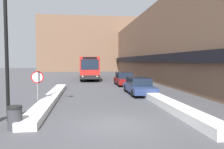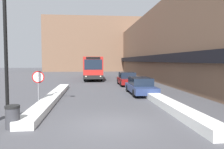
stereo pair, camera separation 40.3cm
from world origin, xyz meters
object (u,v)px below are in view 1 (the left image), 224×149
object	(u,v)px
city_bus	(89,67)
stop_sign	(37,81)
parked_car_front	(139,86)
parked_car_middle	(124,79)
trash_bin	(15,118)
street_lamp	(12,32)

from	to	relation	value
city_bus	stop_sign	xyz separation A→B (m)	(-3.62, -19.43, -0.24)
parked_car_front	stop_sign	xyz separation A→B (m)	(-7.40, -3.57, 0.84)
parked_car_middle	trash_bin	distance (m)	16.83
parked_car_front	trash_bin	distance (m)	11.23
parked_car_front	stop_sign	size ratio (longest dim) A/B	2.28
city_bus	stop_sign	size ratio (longest dim) A/B	5.65
street_lamp	trash_bin	world-z (taller)	street_lamp
parked_car_middle	street_lamp	size ratio (longest dim) A/B	0.64
city_bus	street_lamp	distance (m)	23.43
city_bus	parked_car_front	size ratio (longest dim) A/B	2.48
stop_sign	street_lamp	size ratio (longest dim) A/B	0.32
parked_car_middle	stop_sign	distance (m)	12.62
stop_sign	trash_bin	distance (m)	5.09
parked_car_front	stop_sign	distance (m)	8.26
parked_car_middle	stop_sign	xyz separation A→B (m)	(-7.40, -10.20, 0.80)
stop_sign	parked_car_middle	bearing A→B (deg)	54.04
parked_car_front	parked_car_middle	xyz separation A→B (m)	(0.00, 6.62, 0.04)
city_bus	trash_bin	size ratio (longest dim) A/B	12.60
parked_car_middle	city_bus	bearing A→B (deg)	112.23
city_bus	street_lamp	bearing A→B (deg)	-99.73
city_bus	trash_bin	bearing A→B (deg)	-98.18
parked_car_middle	street_lamp	distance (m)	16.11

